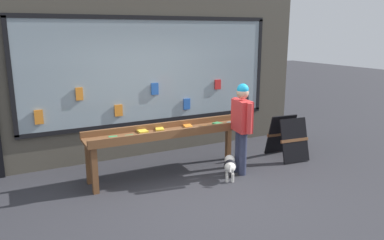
# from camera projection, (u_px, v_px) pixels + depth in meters

# --- Properties ---
(ground_plane) EXTENTS (40.00, 40.00, 0.00)m
(ground_plane) POSITION_uv_depth(u_px,v_px,m) (198.00, 197.00, 5.76)
(ground_plane) COLOR #2D2D33
(shopfront_facade) EXTENTS (7.32, 0.29, 3.26)m
(shopfront_facade) POSITION_uv_depth(u_px,v_px,m) (140.00, 76.00, 7.43)
(shopfront_facade) COLOR #4C473D
(shopfront_facade) RESTS_ON ground_plane
(display_table_main) EXTENTS (2.93, 0.64, 0.89)m
(display_table_main) POSITION_uv_depth(u_px,v_px,m) (169.00, 135.00, 6.52)
(display_table_main) COLOR brown
(display_table_main) RESTS_ON ground_plane
(person_browsing) EXTENTS (0.28, 0.64, 1.62)m
(person_browsing) POSITION_uv_depth(u_px,v_px,m) (242.00, 122.00, 6.52)
(person_browsing) COLOR #2D334C
(person_browsing) RESTS_ON ground_plane
(small_dog) EXTENTS (0.37, 0.49, 0.38)m
(small_dog) POSITION_uv_depth(u_px,v_px,m) (230.00, 165.00, 6.41)
(small_dog) COLOR white
(small_dog) RESTS_ON ground_plane
(sandwich_board_sign) EXTENTS (0.67, 0.78, 0.83)m
(sandwich_board_sign) POSITION_uv_depth(u_px,v_px,m) (287.00, 137.00, 7.46)
(sandwich_board_sign) COLOR black
(sandwich_board_sign) RESTS_ON ground_plane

